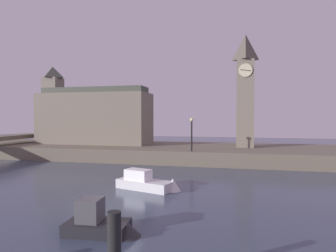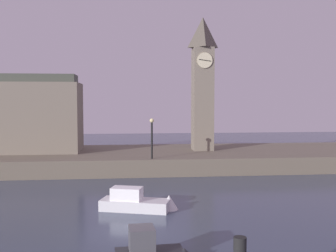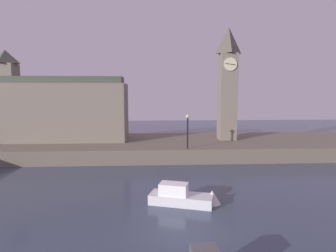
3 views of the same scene
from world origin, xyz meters
The scene contains 5 objects.
ground_plane centered at (0.00, 0.00, 0.00)m, with size 120.00×120.00×0.00m, color #384256.
far_embankment centered at (0.00, 20.00, 0.75)m, with size 70.00×12.00×1.50m, color #6B6051.
clock_tower centered at (7.42, 20.31, 8.30)m, with size 2.16×2.22×13.11m.
streetlamp centered at (2.00, 14.66, 3.67)m, with size 0.36×0.36×3.43m.
boat_ferry_white centered at (0.75, 4.07, 0.46)m, with size 4.93×2.53×1.52m.
Camera 2 is at (-0.16, -19.39, 6.42)m, focal length 43.30 mm.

